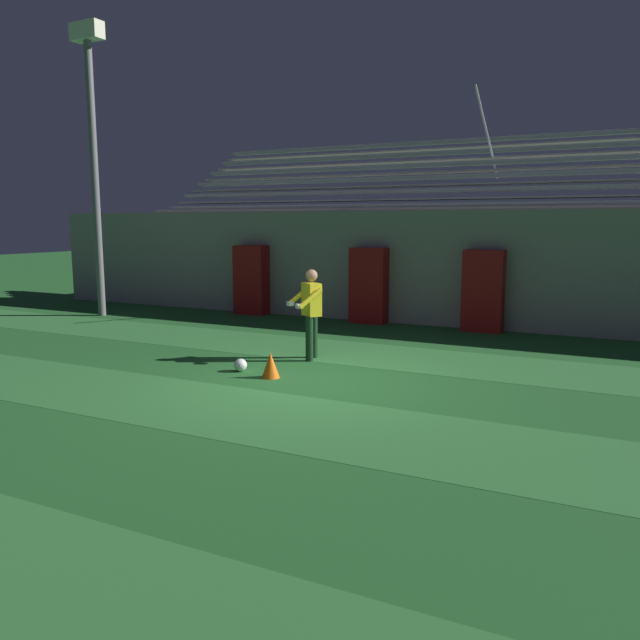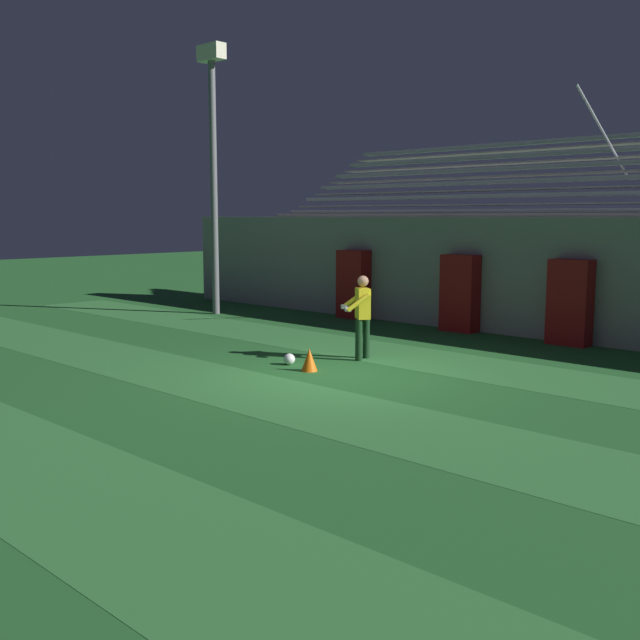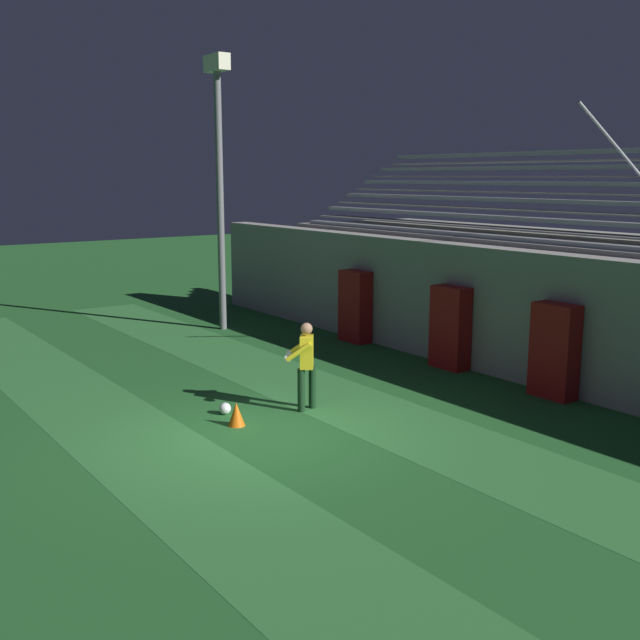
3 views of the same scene
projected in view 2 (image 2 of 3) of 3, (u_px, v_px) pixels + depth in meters
The scene contains 13 objects.
ground_plane at pixel (340, 377), 13.26m from camera, with size 80.00×80.00×0.00m, color #236028.
turf_stripe_near at pixel (4, 454), 8.97m from camera, with size 28.00×2.10×0.01m, color #337A38.
turf_stripe_mid at pixel (264, 394), 11.97m from camera, with size 28.00×2.10×0.01m, color #337A38.
turf_stripe_far at pixel (420, 358), 14.97m from camera, with size 28.00×2.10×0.01m, color #337A38.
back_wall at pixel (524, 277), 17.72m from camera, with size 24.00×0.60×2.80m, color #999691.
padding_pillar_gate_left at pixel (460, 293), 18.36m from camera, with size 0.92×0.44×1.89m, color maroon.
padding_pillar_gate_right at pixel (570, 302), 16.42m from camera, with size 0.92×0.44×1.89m, color maroon.
padding_pillar_far_left at pixel (353, 284), 20.75m from camera, with size 0.92×0.44×1.89m, color maroon.
bleacher_stand at pixel (575, 267), 19.63m from camera, with size 18.00×4.75×5.83m.
floodlight_pole at pixel (213, 145), 21.15m from camera, with size 0.90×0.36×7.56m.
goalkeeper at pixel (362, 312), 14.75m from camera, with size 0.74×0.72×1.67m.
soccer_ball at pixel (289, 359), 14.32m from camera, with size 0.22×0.22×0.22m, color white.
traffic_cone at pixel (309, 360), 13.73m from camera, with size 0.30×0.30×0.42m, color orange.
Camera 2 is at (8.73, -9.63, 2.83)m, focal length 42.00 mm.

